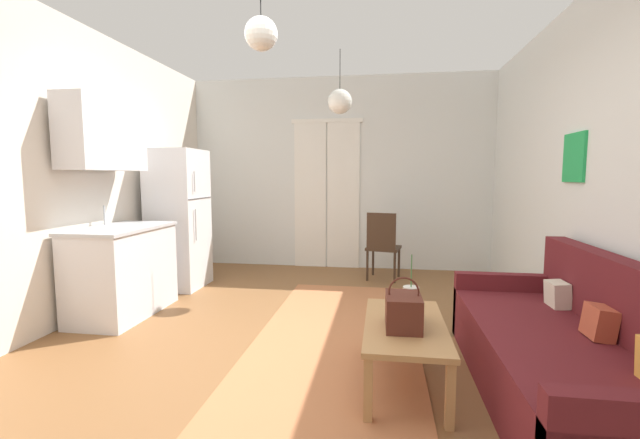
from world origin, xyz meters
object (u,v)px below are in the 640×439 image
object	(u,v)px
couch	(571,357)
pendant_lamp_far	(340,102)
bamboo_vase	(411,302)
pendant_lamp_near	(261,34)
handbag	(403,311)
refrigerator	(179,219)
coffee_table	(405,331)
accent_chair	(383,243)

from	to	relation	value
couch	pendant_lamp_far	distance (m)	3.45
bamboo_vase	pendant_lamp_near	bearing A→B (deg)	-175.99
couch	handbag	world-z (taller)	couch
refrigerator	pendant_lamp_far	world-z (taller)	pendant_lamp_far
handbag	refrigerator	bearing A→B (deg)	140.43
handbag	pendant_lamp_far	xyz separation A→B (m)	(-0.65, 2.32, 1.72)
couch	bamboo_vase	xyz separation A→B (m)	(-0.96, 0.15, 0.26)
refrigerator	pendant_lamp_near	xyz separation A→B (m)	(1.69, -2.05, 1.45)
coffee_table	handbag	bearing A→B (deg)	-100.43
bamboo_vase	pendant_lamp_near	xyz separation A→B (m)	(-1.00, -0.07, 1.78)
accent_chair	pendant_lamp_near	distance (m)	3.39
refrigerator	accent_chair	world-z (taller)	refrigerator
handbag	pendant_lamp_near	size ratio (longest dim) A/B	0.51
coffee_table	refrigerator	xyz separation A→B (m)	(-2.65, 2.08, 0.49)
pendant_lamp_near	refrigerator	bearing A→B (deg)	129.47
bamboo_vase	accent_chair	distance (m)	2.69
pendant_lamp_near	accent_chair	bearing A→B (deg)	73.64
couch	coffee_table	world-z (taller)	couch
coffee_table	accent_chair	world-z (taller)	accent_chair
couch	coffee_table	size ratio (longest dim) A/B	2.03
coffee_table	bamboo_vase	xyz separation A→B (m)	(0.04, 0.10, 0.16)
bamboo_vase	coffee_table	bearing A→B (deg)	-112.76
bamboo_vase	accent_chair	xyz separation A→B (m)	(-0.19, 2.68, -0.03)
couch	pendant_lamp_far	world-z (taller)	pendant_lamp_far
handbag	refrigerator	xyz separation A→B (m)	(-2.63, 2.18, 0.32)
couch	refrigerator	bearing A→B (deg)	149.71
bamboo_vase	pendant_lamp_far	distance (m)	2.83
refrigerator	accent_chair	size ratio (longest dim) A/B	1.88
couch	accent_chair	bearing A→B (deg)	112.12
coffee_table	handbag	size ratio (longest dim) A/B	3.12
refrigerator	pendant_lamp_far	xyz separation A→B (m)	(1.98, 0.15, 1.39)
coffee_table	bamboo_vase	size ratio (longest dim) A/B	2.35
couch	bamboo_vase	distance (m)	1.01
couch	coffee_table	bearing A→B (deg)	177.02
accent_chair	pendant_lamp_near	size ratio (longest dim) A/B	1.41
bamboo_vase	pendant_lamp_near	size ratio (longest dim) A/B	0.68
bamboo_vase	refrigerator	size ratio (longest dim) A/B	0.26
coffee_table	handbag	world-z (taller)	handbag
accent_chair	couch	bearing A→B (deg)	123.45
couch	refrigerator	size ratio (longest dim) A/B	1.23
handbag	pendant_lamp_near	bearing A→B (deg)	172.65
accent_chair	pendant_lamp_near	xyz separation A→B (m)	(-0.81, -2.75, 1.81)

